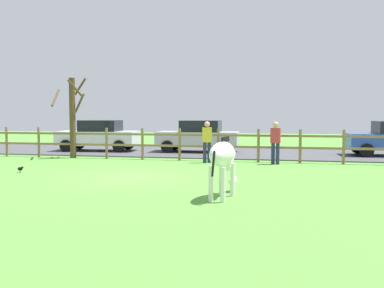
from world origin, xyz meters
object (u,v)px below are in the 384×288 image
crow_on_grass (20,169)px  visitor_left_of_tree (207,140)px  bare_tree (72,115)px  parked_car_white (99,135)px  parked_car_silver (199,136)px  zebra (223,158)px  visitor_right_of_tree (275,141)px

crow_on_grass → visitor_left_of_tree: bearing=36.1°
bare_tree → parked_car_white: (-0.19, 3.12, -1.05)m
parked_car_silver → visitor_left_of_tree: 4.35m
bare_tree → parked_car_white: bearing=93.6°
parked_car_white → visitor_left_of_tree: 7.33m
zebra → parked_car_silver: (-2.80, 11.11, -0.08)m
bare_tree → crow_on_grass: size_ratio=16.35×
bare_tree → visitor_right_of_tree: bearing=-3.7°
visitor_left_of_tree → visitor_right_of_tree: (2.65, 0.07, 0.00)m
parked_car_silver → visitor_left_of_tree: size_ratio=2.46×
bare_tree → visitor_left_of_tree: size_ratio=2.14×
zebra → visitor_right_of_tree: visitor_right_of_tree is taller
zebra → parked_car_white: (-7.92, 10.69, -0.08)m
bare_tree → visitor_left_of_tree: 6.21m
crow_on_grass → visitor_left_of_tree: visitor_left_of_tree is taller
crow_on_grass → visitor_left_of_tree: (5.55, 4.05, 0.78)m
visitor_right_of_tree → crow_on_grass: bearing=-153.3°
zebra → crow_on_grass: 7.77m
zebra → visitor_right_of_tree: (1.03, 7.00, -0.02)m
crow_on_grass → parked_car_silver: bearing=62.0°
parked_car_silver → visitor_right_of_tree: 5.62m
parked_car_white → visitor_right_of_tree: size_ratio=2.52×
bare_tree → zebra: 10.85m
parked_car_silver → parked_car_white: same height
crow_on_grass → parked_car_white: 7.88m
visitor_left_of_tree → visitor_right_of_tree: bearing=1.6°
bare_tree → visitor_right_of_tree: 8.83m
parked_car_white → visitor_left_of_tree: visitor_left_of_tree is taller
parked_car_silver → visitor_left_of_tree: bearing=-74.3°
parked_car_silver → crow_on_grass: bearing=-118.0°
crow_on_grass → parked_car_white: parked_car_white is taller
bare_tree → visitor_right_of_tree: (8.75, -0.57, -0.99)m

